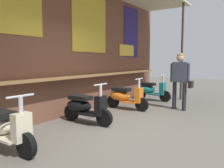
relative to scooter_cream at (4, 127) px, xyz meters
The scene contains 7 objects.
ground_plane 2.29m from the scooter_cream, 28.67° to the right, with size 30.56×30.56×0.00m, color #605B54.
market_stall_facade 2.73m from the scooter_cream, 22.75° to the left, with size 10.91×2.06×3.81m.
scooter_cream is the anchor object (origin of this frame).
scooter_black 2.00m from the scooter_cream, ahead, with size 0.46×1.40×0.97m.
scooter_orange 3.88m from the scooter_cream, ahead, with size 0.46×1.40×0.97m.
scooter_teal 5.77m from the scooter_cream, ahead, with size 0.46×1.40×0.97m.
shopper_with_handbag 4.96m from the scooter_cream, 16.94° to the right, with size 0.27×0.66×1.71m.
Camera 1 is at (-4.03, -2.44, 1.49)m, focal length 36.63 mm.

